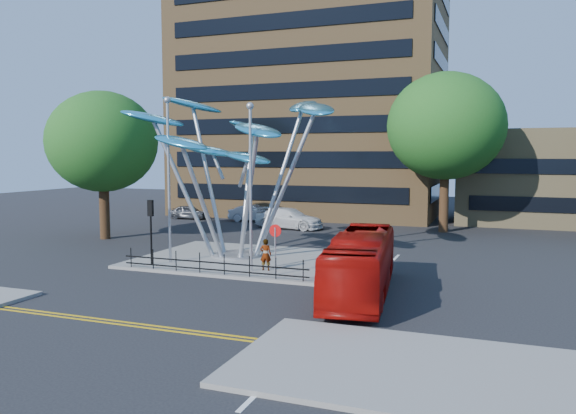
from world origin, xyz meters
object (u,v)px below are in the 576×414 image
at_px(parked_car_mid, 254,213).
at_px(parked_car_right, 289,218).
at_px(tree_right, 446,126).
at_px(parked_car_left, 189,212).
at_px(tree_left, 102,142).
at_px(red_bus, 361,264).
at_px(leaf_sculpture, 236,138).
at_px(pedestrian, 266,255).
at_px(street_lamp_right, 251,172).
at_px(no_entry_sign_island, 275,241).
at_px(street_lamp_left, 169,165).
at_px(traffic_light_island, 151,218).

relative_size(parked_car_mid, parked_car_right, 0.80).
xyz_separation_m(tree_right, parked_car_left, (-22.79, 0.74, -7.40)).
height_order(tree_left, parked_car_left, tree_left).
bearing_deg(tree_right, red_bus, -93.77).
height_order(parked_car_left, parked_car_right, parked_car_right).
bearing_deg(parked_car_left, leaf_sculpture, -143.78).
distance_m(red_bus, parked_car_right, 21.60).
xyz_separation_m(tree_right, pedestrian, (-6.86, -18.65, -7.09)).
relative_size(tree_left, leaf_sculpture, 0.81).
distance_m(pedestrian, parked_car_left, 25.09).
distance_m(street_lamp_right, pedestrian, 4.21).
distance_m(leaf_sculpture, parked_car_left, 21.41).
bearing_deg(parked_car_right, no_entry_sign_island, -155.11).
height_order(no_entry_sign_island, parked_car_mid, no_entry_sign_island).
bearing_deg(pedestrian, street_lamp_left, -11.83).
xyz_separation_m(leaf_sculpture, traffic_light_island, (-2.93, -4.18, -4.26)).
bearing_deg(pedestrian, tree_left, -34.04).
bearing_deg(red_bus, traffic_light_island, 164.30).
bearing_deg(street_lamp_left, tree_left, 145.62).
bearing_deg(tree_left, pedestrian, -23.71).
xyz_separation_m(tree_left, pedestrian, (15.14, -6.65, -5.85)).
relative_size(leaf_sculpture, street_lamp_left, 1.45).
bearing_deg(tree_left, traffic_light_island, -39.81).
bearing_deg(street_lamp_right, leaf_sculpture, 124.91).
bearing_deg(pedestrian, tree_right, -120.53).
height_order(tree_left, street_lamp_left, tree_left).
bearing_deg(no_entry_sign_island, pedestrian, 135.85).
height_order(leaf_sculpture, red_bus, leaf_sculpture).
xyz_separation_m(street_lamp_right, pedestrian, (0.64, 0.35, -4.15)).
height_order(street_lamp_left, parked_car_left, street_lamp_left).
bearing_deg(parked_car_left, no_entry_sign_island, -142.46).
xyz_separation_m(tree_left, leaf_sculpture, (11.93, -3.32, 0.08)).
height_order(no_entry_sign_island, pedestrian, no_entry_sign_island).
distance_m(street_lamp_right, parked_car_left, 25.36).
height_order(leaf_sculpture, traffic_light_island, leaf_sculpture).
relative_size(red_bus, parked_car_right, 1.69).
xyz_separation_m(street_lamp_left, no_entry_sign_island, (6.50, -0.98, -3.54)).
bearing_deg(traffic_light_island, street_lamp_left, 63.43).
height_order(pedestrian, parked_car_left, pedestrian).
distance_m(leaf_sculpture, street_lamp_right, 4.83).
bearing_deg(leaf_sculpture, pedestrian, -46.06).
relative_size(tree_right, parked_car_right, 2.15).
distance_m(pedestrian, parked_car_mid, 21.80).
xyz_separation_m(traffic_light_island, parked_car_right, (1.23, 17.22, -1.80)).
distance_m(street_lamp_left, no_entry_sign_island, 7.47).
distance_m(traffic_light_island, parked_car_right, 17.36).
height_order(pedestrian, parked_car_right, pedestrian).
height_order(street_lamp_left, pedestrian, street_lamp_left).
bearing_deg(leaf_sculpture, no_entry_sign_island, -45.67).
xyz_separation_m(pedestrian, parked_car_left, (-15.93, 19.39, -0.31)).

